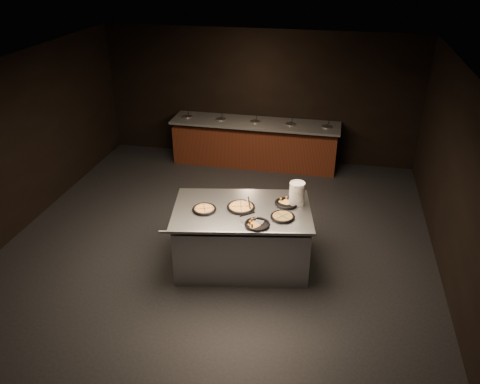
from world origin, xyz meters
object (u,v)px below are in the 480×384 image
at_px(plate_stack, 297,194).
at_px(pan_cheese_whole, 241,207).
at_px(pan_veggie_whole, 204,209).
at_px(serving_counter, 242,238).

relative_size(plate_stack, pan_cheese_whole, 0.84).
bearing_deg(pan_veggie_whole, pan_cheese_whole, 18.59).
xyz_separation_m(plate_stack, pan_veggie_whole, (-1.31, -0.47, -0.16)).
bearing_deg(plate_stack, serving_counter, -157.03).
relative_size(pan_veggie_whole, pan_cheese_whole, 0.85).
height_order(serving_counter, plate_stack, plate_stack).
xyz_separation_m(serving_counter, plate_stack, (0.77, 0.33, 0.69)).
distance_m(plate_stack, pan_veggie_whole, 1.40).
bearing_deg(pan_veggie_whole, plate_stack, 19.86).
bearing_deg(serving_counter, plate_stack, 12.58).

